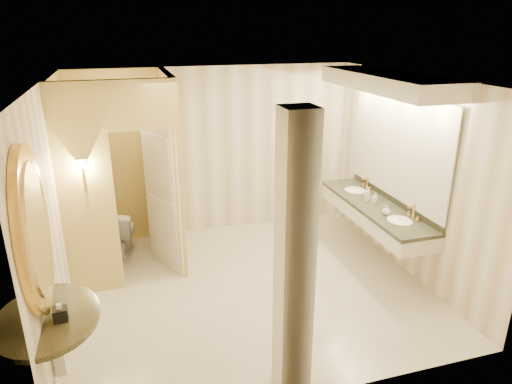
% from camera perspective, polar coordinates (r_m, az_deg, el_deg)
% --- Properties ---
extents(floor, '(4.50, 4.50, 0.00)m').
position_cam_1_polar(floor, '(6.22, -0.74, -11.75)').
color(floor, beige).
rests_on(floor, ground).
extents(ceiling, '(4.50, 4.50, 0.00)m').
position_cam_1_polar(ceiling, '(5.31, -0.88, 13.82)').
color(ceiling, silver).
rests_on(ceiling, wall_back).
extents(wall_back, '(4.50, 0.02, 2.70)m').
position_cam_1_polar(wall_back, '(7.48, -5.00, 5.09)').
color(wall_back, silver).
rests_on(wall_back, floor).
extents(wall_front, '(4.50, 0.02, 2.70)m').
position_cam_1_polar(wall_front, '(3.91, 7.32, -9.74)').
color(wall_front, silver).
rests_on(wall_front, floor).
extents(wall_left, '(0.02, 4.00, 2.70)m').
position_cam_1_polar(wall_left, '(5.50, -24.02, -2.30)').
color(wall_left, silver).
rests_on(wall_left, floor).
extents(wall_right, '(0.02, 4.00, 2.70)m').
position_cam_1_polar(wall_right, '(6.56, 18.47, 1.94)').
color(wall_right, silver).
rests_on(wall_right, floor).
extents(toilet_closet, '(1.50, 1.55, 2.70)m').
position_cam_1_polar(toilet_closet, '(6.35, -13.07, 2.20)').
color(toilet_closet, '#EED97C').
rests_on(toilet_closet, floor).
extents(wall_sconce, '(0.14, 0.14, 0.42)m').
position_cam_1_polar(wall_sconce, '(5.75, -20.90, 3.12)').
color(wall_sconce, gold).
rests_on(wall_sconce, toilet_closet).
extents(vanity, '(0.75, 2.45, 2.09)m').
position_cam_1_polar(vanity, '(6.54, 15.52, 4.75)').
color(vanity, silver).
rests_on(vanity, floor).
extents(console_shelf, '(1.12, 1.12, 2.01)m').
position_cam_1_polar(console_shelf, '(4.31, -25.39, -8.66)').
color(console_shelf, black).
rests_on(console_shelf, floor).
extents(pillar, '(0.29, 0.29, 2.70)m').
position_cam_1_polar(pillar, '(4.03, 4.83, -8.62)').
color(pillar, silver).
rests_on(pillar, floor).
extents(tissue_box, '(0.13, 0.13, 0.12)m').
position_cam_1_polar(tissue_box, '(4.42, -23.26, -13.85)').
color(tissue_box, black).
rests_on(tissue_box, console_shelf).
extents(toilet, '(0.53, 0.78, 0.74)m').
position_cam_1_polar(toilet, '(7.14, -16.52, -4.85)').
color(toilet, white).
rests_on(toilet, floor).
extents(soap_bottle_a, '(0.09, 0.09, 0.14)m').
position_cam_1_polar(soap_bottle_a, '(6.77, 14.64, -0.72)').
color(soap_bottle_a, beige).
rests_on(soap_bottle_a, vanity).
extents(soap_bottle_b, '(0.12, 0.12, 0.13)m').
position_cam_1_polar(soap_bottle_b, '(6.40, 15.95, -2.18)').
color(soap_bottle_b, silver).
rests_on(soap_bottle_b, vanity).
extents(soap_bottle_c, '(0.10, 0.10, 0.22)m').
position_cam_1_polar(soap_bottle_c, '(6.78, 13.73, -0.29)').
color(soap_bottle_c, '#C6B28C').
rests_on(soap_bottle_c, vanity).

